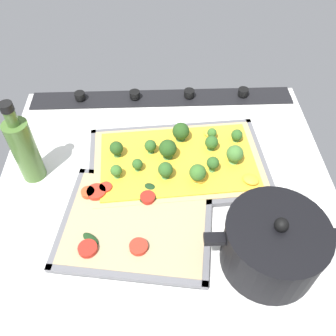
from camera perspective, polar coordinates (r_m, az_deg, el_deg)
ground_plane at (r=80.66cm, az=-0.35°, el=-3.60°), size 73.65×68.09×3.00cm
stove_control_panel at (r=100.85cm, az=-0.94°, el=11.05°), size 70.71×7.00×2.60cm
baking_tray_front at (r=83.27cm, az=1.52°, el=0.63°), size 41.52×27.55×1.30cm
broccoli_pizza at (r=82.06cm, az=1.94°, el=1.42°), size 38.97×25.00×6.16cm
baking_tray_back at (r=73.91cm, az=-4.93°, el=-8.60°), size 32.83×28.37×1.30cm
veggie_pizza_back at (r=73.51cm, az=-5.44°, el=-8.15°), size 30.10×25.64×1.90cm
cooking_pot at (r=67.82cm, az=16.09°, el=-11.51°), size 24.72×17.88×13.30cm
oil_bottle at (r=81.26cm, az=-21.60°, el=2.81°), size 5.14×5.14×20.17cm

